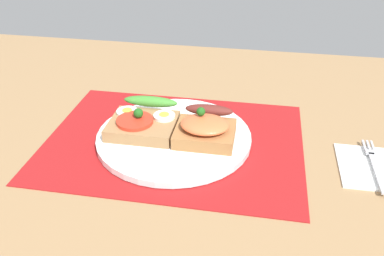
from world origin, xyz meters
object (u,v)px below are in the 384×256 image
napkin (379,167)px  sandwich_egg_tomato (144,120)px  fork (374,163)px  plate (174,137)px  sandwich_salmon (205,128)px

napkin → sandwich_egg_tomato: bearing=175.2°
napkin → fork: 0.96cm
plate → fork: bearing=-3.2°
sandwich_egg_tomato → fork: bearing=-4.3°
fork → sandwich_salmon: bearing=176.9°
napkin → fork: size_ratio=0.88×
sandwich_egg_tomato → sandwich_salmon: bearing=-7.4°
plate → sandwich_egg_tomato: sandwich_egg_tomato is taller
fork → plate: bearing=176.8°
sandwich_egg_tomato → sandwich_salmon: (10.51, -1.36, 0.49)cm
plate → sandwich_egg_tomato: 5.76cm
sandwich_egg_tomato → fork: 36.48cm
fork → sandwich_egg_tomato: bearing=175.7°
sandwich_egg_tomato → napkin: sandwich_egg_tomato is taller
sandwich_egg_tomato → plate: bearing=-11.1°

